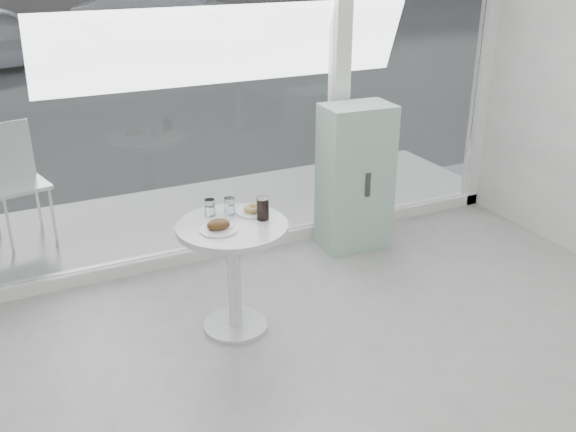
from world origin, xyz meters
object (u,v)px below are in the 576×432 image
main_table (233,255)px  plate_fritter (219,226)px  water_tumbler_a (210,208)px  mint_cabinet (355,177)px  patio_chair (15,175)px  car_silver (170,17)px  cola_glass (263,209)px  water_tumbler_b (230,207)px  plate_donut (253,210)px

main_table → plate_fritter: size_ratio=3.15×
water_tumbler_a → main_table: bearing=-69.0°
mint_cabinet → patio_chair: mint_cabinet is taller
car_silver → water_tumbler_a: bearing=-175.5°
water_tumbler_a → cola_glass: 0.36m
water_tumbler_b → plate_fritter: bearing=-125.7°
plate_fritter → plate_donut: 0.34m
plate_fritter → car_silver: bearing=75.2°
patio_chair → cola_glass: 2.51m
plate_donut → water_tumbler_b: water_tumbler_b is taller
water_tumbler_b → cola_glass: 0.24m
main_table → water_tumbler_b: 0.32m
car_silver → plate_fritter: bearing=-175.3°
main_table → water_tumbler_b: (0.05, 0.16, 0.27)m
plate_donut → water_tumbler_b: size_ratio=1.90×
patio_chair → water_tumbler_b: bearing=-70.6°
patio_chair → plate_fritter: patio_chair is taller
plate_fritter → mint_cabinet: bearing=28.9°
mint_cabinet → plate_fritter: (-1.50, -0.83, 0.18)m
patio_chair → cola_glass: bearing=-69.6°
main_table → water_tumbler_b: size_ratio=6.71×
mint_cabinet → plate_donut: 1.38m
mint_cabinet → cola_glass: bearing=-142.8°
water_tumbler_b → cola_glass: size_ratio=0.75×
main_table → mint_cabinet: bearing=29.2°
mint_cabinet → water_tumbler_a: bearing=-154.9°
plate_fritter → cola_glass: size_ratio=1.60×
plate_donut → cola_glass: cola_glass is taller
plate_fritter → plate_donut: plate_fritter is taller
water_tumbler_b → mint_cabinet: bearing=24.6°
main_table → car_silver: 12.60m
patio_chair → car_silver: 11.00m
plate_fritter → cola_glass: bearing=7.1°
main_table → plate_fritter: plate_fritter is taller
plate_donut → patio_chair: bearing=124.7°
main_table → plate_fritter: (-0.10, -0.05, 0.25)m
plate_fritter → plate_donut: bearing=28.3°
mint_cabinet → plate_fritter: mint_cabinet is taller
plate_fritter → patio_chair: bearing=116.5°
car_silver → water_tumbler_b: car_silver is taller
mint_cabinet → car_silver: size_ratio=0.28×
plate_fritter → water_tumbler_b: 0.26m
mint_cabinet → main_table: bearing=-147.3°
water_tumbler_a → water_tumbler_b: size_ratio=0.98×
patio_chair → car_silver: bearing=54.0°
water_tumbler_b → plate_donut: bearing=-18.9°
plate_donut → water_tumbler_a: 0.29m
main_table → plate_fritter: bearing=-155.4°
mint_cabinet → car_silver: bearing=84.9°
water_tumbler_a → plate_donut: bearing=-17.7°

